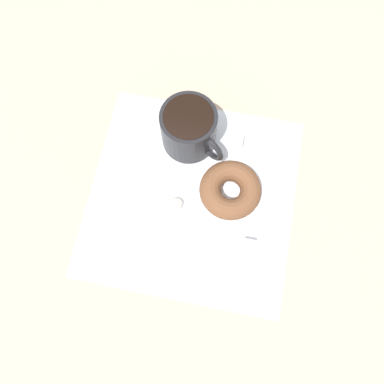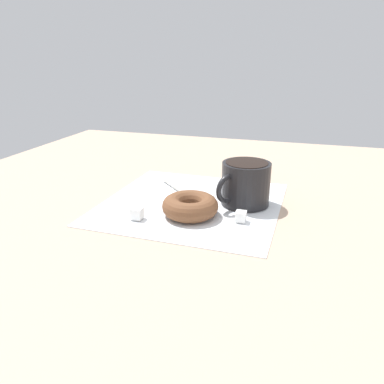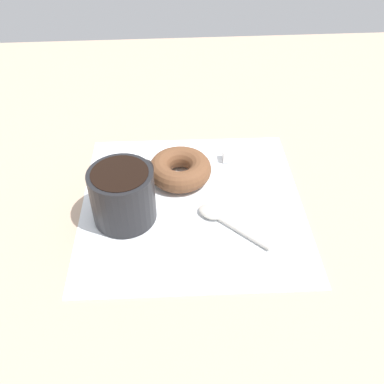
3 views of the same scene
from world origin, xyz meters
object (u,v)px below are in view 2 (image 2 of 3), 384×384
(donut, at_px, (190,206))
(sugar_cube_extra, at_px, (137,213))
(coffee_cup, at_px, (245,183))
(sugar_cube, at_px, (241,216))
(spoon, at_px, (181,191))

(donut, relative_size, sugar_cube_extra, 5.20)
(coffee_cup, height_order, sugar_cube, coffee_cup)
(donut, bearing_deg, coffee_cup, 134.37)
(spoon, xyz_separation_m, sugar_cube, (0.10, 0.14, 0.00))
(coffee_cup, bearing_deg, donut, -45.63)
(donut, bearing_deg, sugar_cube, 90.12)
(sugar_cube_extra, bearing_deg, coffee_cup, 126.34)
(spoon, bearing_deg, sugar_cube, 54.91)
(coffee_cup, distance_m, donut, 0.12)
(sugar_cube, bearing_deg, coffee_cup, -174.62)
(donut, relative_size, spoon, 1.02)
(donut, height_order, sugar_cube, donut)
(coffee_cup, bearing_deg, sugar_cube_extra, -53.66)
(spoon, xyz_separation_m, sugar_cube_extra, (0.14, -0.03, 0.01))
(coffee_cup, xyz_separation_m, sugar_cube_extra, (0.12, -0.16, -0.03))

